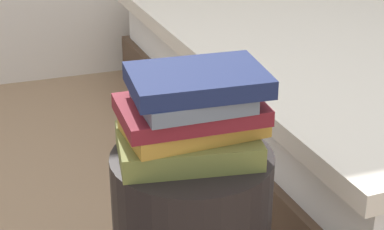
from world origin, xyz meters
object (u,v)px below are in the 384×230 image
object	(u,v)px
book_ochre	(194,125)
book_maroon	(190,110)
book_slate	(191,96)
bed	(373,83)
book_navy	(198,80)
book_olive	(188,146)

from	to	relation	value
book_ochre	book_maroon	xyz separation A→B (m)	(-0.01, 0.00, 0.04)
book_ochre	book_slate	size ratio (longest dim) A/B	1.29
book_maroon	bed	bearing A→B (deg)	41.18
book_slate	book_navy	world-z (taller)	book_navy
book_ochre	book_navy	distance (m)	0.10
book_maroon	book_slate	xyz separation A→B (m)	(0.00, -0.01, 0.03)
book_maroon	book_slate	bearing A→B (deg)	-78.73
bed	book_olive	bearing A→B (deg)	-143.33
book_navy	book_slate	bearing A→B (deg)	164.93
bed	book_maroon	size ratio (longest dim) A/B	6.97
book_ochre	book_maroon	world-z (taller)	book_maroon
book_ochre	book_navy	size ratio (longest dim) A/B	1.03
book_olive	book_ochre	bearing A→B (deg)	35.73
book_maroon	book_slate	size ratio (longest dim) A/B	1.33
book_ochre	book_navy	world-z (taller)	book_navy
bed	book_slate	bearing A→B (deg)	-143.25
bed	book_navy	bearing A→B (deg)	-142.80
bed	book_navy	distance (m)	1.49
book_olive	book_slate	distance (m)	0.11
book_olive	book_ochre	world-z (taller)	book_ochre
bed	book_navy	xyz separation A→B (m)	(-1.06, -0.91, 0.50)
book_olive	book_navy	size ratio (longest dim) A/B	1.06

